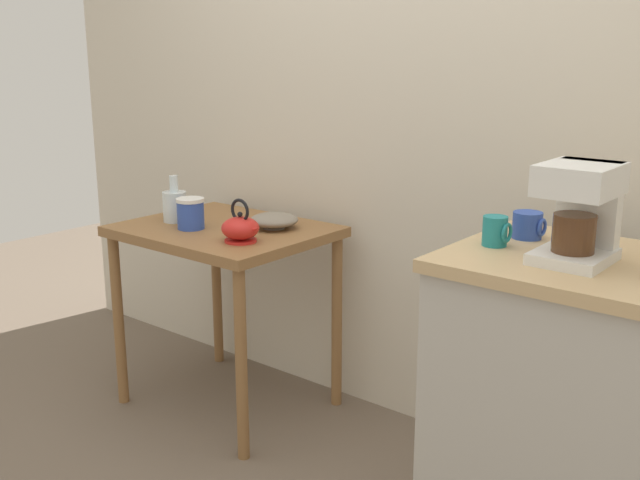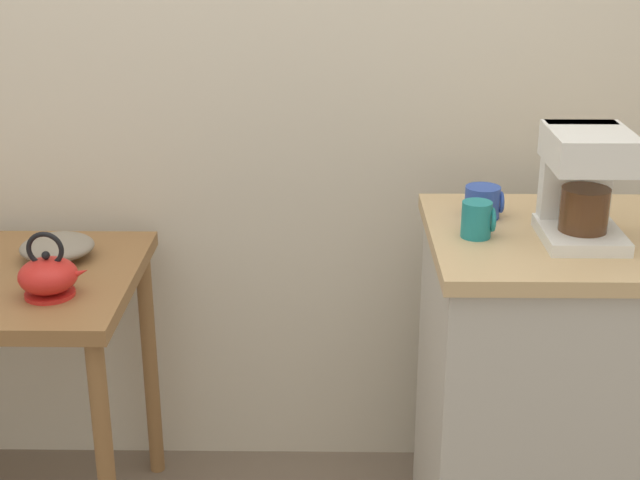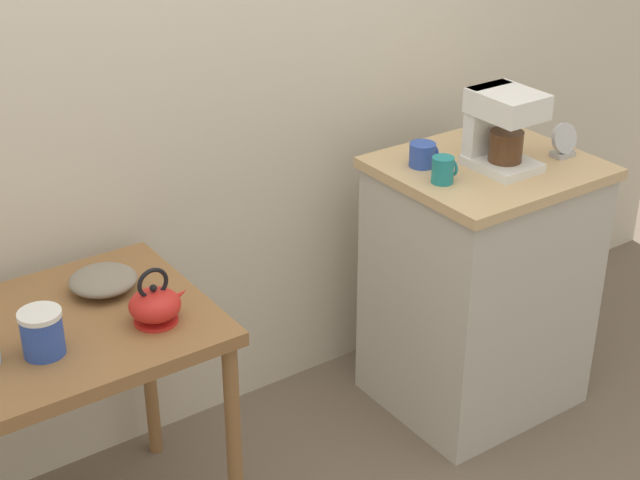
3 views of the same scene
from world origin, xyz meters
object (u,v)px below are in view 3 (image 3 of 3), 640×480
at_px(mug_blue, 423,155).
at_px(table_clock, 564,142).
at_px(teakettle, 156,305).
at_px(mug_dark_teal, 443,170).
at_px(coffee_maker, 501,125).
at_px(canister_enamel, 42,333).
at_px(bowl_stoneware, 103,280).

bearing_deg(mug_blue, table_clock, -25.21).
relative_size(teakettle, mug_dark_teal, 2.02).
xyz_separation_m(mug_dark_teal, table_clock, (0.47, -0.07, 0.01)).
xyz_separation_m(teakettle, coffee_maker, (1.25, 0.01, 0.24)).
xyz_separation_m(canister_enamel, mug_blue, (1.35, 0.12, 0.13)).
bearing_deg(canister_enamel, bowl_stoneware, 40.02).
bearing_deg(bowl_stoneware, table_clock, -10.91).
height_order(mug_blue, table_clock, table_clock).
bearing_deg(canister_enamel, coffee_maker, -0.68).
bearing_deg(teakettle, canister_enamel, 175.55).
distance_m(canister_enamel, coffee_maker, 1.57).
xyz_separation_m(bowl_stoneware, mug_dark_teal, (1.06, -0.23, 0.16)).
bearing_deg(bowl_stoneware, canister_enamel, -139.98).
bearing_deg(teakettle, bowl_stoneware, 101.77).
height_order(canister_enamel, mug_dark_teal, mug_dark_teal).
xyz_separation_m(teakettle, table_clock, (1.49, -0.06, 0.15)).
bearing_deg(table_clock, canister_enamel, 177.34).
bearing_deg(coffee_maker, mug_blue, 144.62).
distance_m(mug_blue, mug_dark_teal, 0.14).
relative_size(coffee_maker, table_clock, 2.22).
bearing_deg(mug_dark_teal, bowl_stoneware, 167.82).
bearing_deg(canister_enamel, mug_dark_teal, -0.71).
xyz_separation_m(canister_enamel, coffee_maker, (1.55, -0.02, 0.23)).
distance_m(bowl_stoneware, table_clock, 1.57).
bearing_deg(table_clock, mug_blue, 154.79).
relative_size(teakettle, canister_enamel, 1.40).
xyz_separation_m(canister_enamel, table_clock, (1.79, -0.08, 0.14)).
bearing_deg(table_clock, bowl_stoneware, 169.09).
xyz_separation_m(bowl_stoneware, mug_blue, (1.10, -0.09, 0.16)).
distance_m(teakettle, mug_dark_teal, 1.02).
bearing_deg(mug_blue, canister_enamel, -174.77).
distance_m(mug_dark_teal, table_clock, 0.48).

